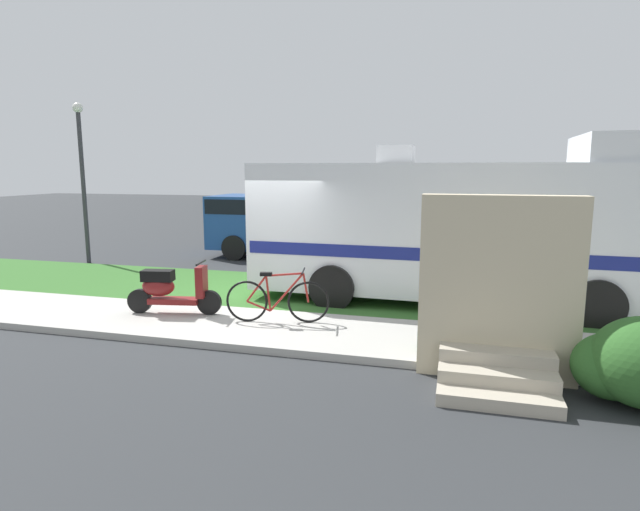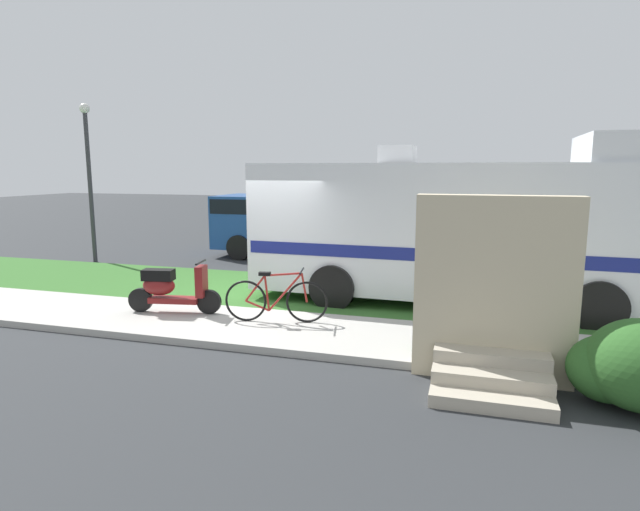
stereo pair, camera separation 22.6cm
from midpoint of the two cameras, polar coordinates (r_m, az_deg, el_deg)
name	(u,v)px [view 2 (the right image)]	position (r m, az deg, el deg)	size (l,w,h in m)	color
ground_plane	(254,311)	(10.25, -6.60, -6.02)	(80.00, 80.00, 0.00)	#2D3033
sidewalk	(226,325)	(9.18, -9.55, -7.54)	(24.00, 2.00, 0.12)	#ADAAA3
grass_strip	(281,292)	(11.59, -3.70, -3.95)	(24.00, 3.40, 0.08)	#336628
motorhome_rv	(461,227)	(10.79, 15.75, 3.00)	(8.01, 2.88, 3.33)	silver
scooter	(170,288)	(9.86, -15.37, -3.47)	(1.73, 0.59, 0.97)	black
bicycle	(276,299)	(8.97, -4.09, -4.80)	(1.75, 0.55, 0.91)	black
pickup_truck_near	(283,225)	(16.32, -3.65, 3.40)	(5.18, 2.27, 1.90)	#1E478C
porch_steps	(493,309)	(7.02, 19.28, -5.58)	(2.00, 1.26, 2.40)	#B2A893
bush_by_porch	(640,370)	(7.05, 32.36, -10.50)	(1.48, 1.11, 1.05)	#2D6026
bottle_green	(416,341)	(7.87, 11.30, -9.12)	(0.08, 0.08, 0.28)	#19722D
bottle_spare	(424,327)	(8.57, 12.05, -7.65)	(0.07, 0.07, 0.26)	navy
street_lamp_post	(89,168)	(16.47, -23.55, 8.71)	(0.28, 0.28, 4.53)	#333338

